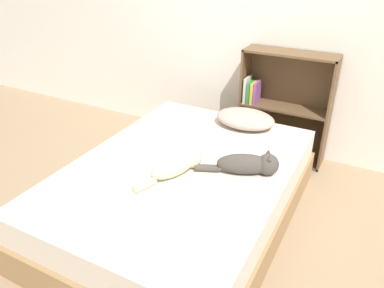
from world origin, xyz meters
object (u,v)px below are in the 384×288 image
object	(u,v)px
cat_dark	(250,164)
bookshelf	(283,104)
pillow	(245,119)
bed	(182,193)
cat_light	(178,164)

from	to	relation	value
cat_dark	bookshelf	distance (m)	1.20
pillow	cat_dark	xyz separation A→B (m)	(0.29, -0.69, 0.00)
bed	cat_dark	distance (m)	0.56
bookshelf	cat_light	bearing A→B (deg)	-102.89
bed	pillow	world-z (taller)	pillow
bookshelf	pillow	bearing A→B (deg)	-110.73
pillow	bookshelf	distance (m)	0.53
cat_dark	bed	bearing A→B (deg)	172.91
cat_dark	bookshelf	world-z (taller)	bookshelf
cat_light	bookshelf	distance (m)	1.45
cat_light	cat_dark	distance (m)	0.48
pillow	bookshelf	xyz separation A→B (m)	(0.19, 0.50, -0.01)
cat_light	bookshelf	bearing A→B (deg)	7.49
pillow	cat_light	distance (m)	0.93
bed	bookshelf	world-z (taller)	bookshelf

